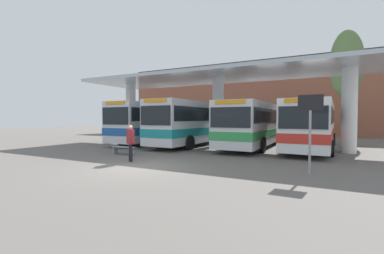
{
  "coord_description": "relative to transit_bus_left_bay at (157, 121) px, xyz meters",
  "views": [
    {
      "loc": [
        7.22,
        -8.66,
        2.13
      ],
      "look_at": [
        0.0,
        5.3,
        1.6
      ],
      "focal_mm": 24.0,
      "sensor_mm": 36.0,
      "label": 1
    }
  ],
  "objects": [
    {
      "name": "ground_plane",
      "position": [
        5.97,
        -10.1,
        -1.87
      ],
      "size": [
        100.0,
        100.0,
        0.0
      ],
      "primitive_type": "plane",
      "color": "#605B56"
    },
    {
      "name": "townhouse_backdrop",
      "position": [
        5.97,
        15.0,
        3.79
      ],
      "size": [
        40.0,
        0.58,
        9.71
      ],
      "color": "brown",
      "rests_on": "ground_plane"
    },
    {
      "name": "station_canopy",
      "position": [
        5.97,
        -0.46,
        2.78
      ],
      "size": [
        22.11,
        6.64,
        5.46
      ],
      "color": "silver",
      "rests_on": "ground_plane"
    },
    {
      "name": "transit_bus_left_bay",
      "position": [
        0.0,
        0.0,
        0.0
      ],
      "size": [
        2.94,
        10.61,
        3.37
      ],
      "rotation": [
        0.0,
        0.0,
        3.16
      ],
      "color": "silver",
      "rests_on": "ground_plane"
    },
    {
      "name": "transit_bus_center_bay",
      "position": [
        4.0,
        -0.06,
        0.01
      ],
      "size": [
        3.04,
        11.24,
        3.38
      ],
      "rotation": [
        0.0,
        0.0,
        3.1
      ],
      "color": "silver",
      "rests_on": "ground_plane"
    },
    {
      "name": "transit_bus_right_bay",
      "position": [
        8.61,
        0.98,
        -0.09
      ],
      "size": [
        2.97,
        12.25,
        3.19
      ],
      "rotation": [
        0.0,
        0.0,
        3.12
      ],
      "color": "silver",
      "rests_on": "ground_plane"
    },
    {
      "name": "transit_bus_far_right_bay",
      "position": [
        12.45,
        1.02,
        -0.1
      ],
      "size": [
        3.09,
        12.05,
        3.17
      ],
      "rotation": [
        0.0,
        0.0,
        3.1
      ],
      "color": "white",
      "rests_on": "ground_plane"
    },
    {
      "name": "waiting_bench_near_pillar",
      "position": [
        2.68,
        -7.24,
        -1.53
      ],
      "size": [
        1.59,
        0.44,
        0.46
      ],
      "color": "gray",
      "rests_on": "ground_plane"
    },
    {
      "name": "info_sign_platform",
      "position": [
        12.7,
        -7.96,
        0.29
      ],
      "size": [
        0.9,
        0.09,
        3.03
      ],
      "color": "gray",
      "rests_on": "ground_plane"
    },
    {
      "name": "pedestrian_waiting",
      "position": [
        4.74,
        -9.0,
        -0.77
      ],
      "size": [
        0.62,
        0.46,
        1.8
      ],
      "rotation": [
        0.0,
        0.0,
        -0.54
      ],
      "color": "black",
      "rests_on": "ground_plane"
    },
    {
      "name": "poplar_tree_behind_left",
      "position": [
        14.84,
        7.64,
        4.98
      ],
      "size": [
        2.72,
        2.72,
        9.9
      ],
      "color": "#473A2B",
      "rests_on": "ground_plane"
    },
    {
      "name": "parked_car_street",
      "position": [
        8.05,
        11.1,
        -0.86
      ],
      "size": [
        4.68,
        2.25,
        2.12
      ],
      "rotation": [
        0.0,
        0.0,
        -0.08
      ],
      "color": "maroon",
      "rests_on": "ground_plane"
    }
  ]
}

